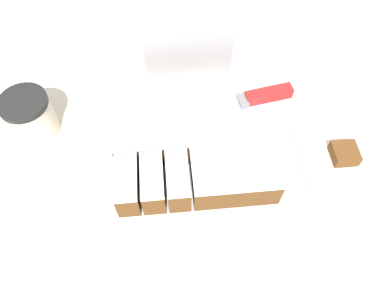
{
  "coord_description": "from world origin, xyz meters",
  "views": [
    {
      "loc": [
        -0.06,
        -0.36,
        1.57
      ],
      "look_at": [
        -0.03,
        0.02,
        0.99
      ],
      "focal_mm": 35.0,
      "sensor_mm": 36.0,
      "label": 1
    }
  ],
  "objects_px": {
    "cake_board": "(192,154)",
    "knife": "(249,99)",
    "cake": "(193,143)",
    "storage_box": "(186,34)",
    "brownie": "(344,153)",
    "coffee_cup": "(31,116)"
  },
  "relations": [
    {
      "from": "cake",
      "to": "storage_box",
      "type": "distance_m",
      "value": 0.27
    },
    {
      "from": "brownie",
      "to": "coffee_cup",
      "type": "bearing_deg",
      "value": 168.41
    },
    {
      "from": "storage_box",
      "to": "knife",
      "type": "bearing_deg",
      "value": -63.73
    },
    {
      "from": "knife",
      "to": "brownie",
      "type": "distance_m",
      "value": 0.21
    },
    {
      "from": "cake_board",
      "to": "cake",
      "type": "relative_size",
      "value": 1.24
    },
    {
      "from": "cake_board",
      "to": "knife",
      "type": "height_order",
      "value": "knife"
    },
    {
      "from": "storage_box",
      "to": "coffee_cup",
      "type": "bearing_deg",
      "value": -149.9
    },
    {
      "from": "coffee_cup",
      "to": "brownie",
      "type": "distance_m",
      "value": 0.6
    },
    {
      "from": "cake_board",
      "to": "brownie",
      "type": "relative_size",
      "value": 7.48
    },
    {
      "from": "knife",
      "to": "brownie",
      "type": "bearing_deg",
      "value": 140.9
    },
    {
      "from": "cake",
      "to": "cake_board",
      "type": "bearing_deg",
      "value": -140.81
    },
    {
      "from": "cake_board",
      "to": "storage_box",
      "type": "xyz_separation_m",
      "value": [
        0.01,
        0.27,
        0.07
      ]
    },
    {
      "from": "coffee_cup",
      "to": "cake_board",
      "type": "bearing_deg",
      "value": -15.8
    },
    {
      "from": "cake_board",
      "to": "coffee_cup",
      "type": "height_order",
      "value": "coffee_cup"
    },
    {
      "from": "knife",
      "to": "cake",
      "type": "bearing_deg",
      "value": 19.37
    },
    {
      "from": "brownie",
      "to": "knife",
      "type": "bearing_deg",
      "value": 150.41
    },
    {
      "from": "cake",
      "to": "knife",
      "type": "bearing_deg",
      "value": 28.88
    },
    {
      "from": "cake_board",
      "to": "knife",
      "type": "xyz_separation_m",
      "value": [
        0.11,
        0.06,
        0.08
      ]
    },
    {
      "from": "cake_board",
      "to": "brownie",
      "type": "height_order",
      "value": "brownie"
    },
    {
      "from": "cake",
      "to": "storage_box",
      "type": "xyz_separation_m",
      "value": [
        0.01,
        0.27,
        0.03
      ]
    },
    {
      "from": "brownie",
      "to": "cake_board",
      "type": "bearing_deg",
      "value": 173.02
    },
    {
      "from": "knife",
      "to": "coffee_cup",
      "type": "relative_size",
      "value": 3.02
    }
  ]
}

